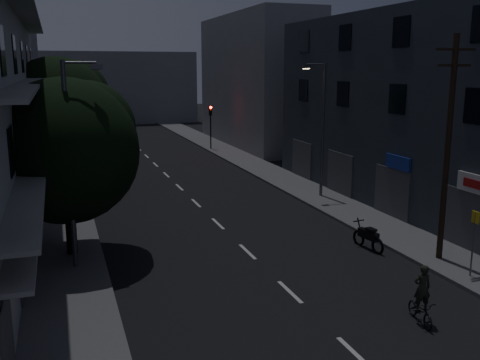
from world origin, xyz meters
TOP-DOWN VIEW (x-y plane):
  - ground at (0.00, 25.00)m, footprint 160.00×160.00m
  - sidewalk_left at (-7.50, 25.00)m, footprint 3.00×90.00m
  - sidewalk_right at (7.50, 25.00)m, footprint 3.00×90.00m
  - lane_markings at (0.00, 31.25)m, footprint 0.15×60.50m
  - building_right at (11.99, 14.00)m, footprint 6.19×28.00m
  - building_far_left at (-12.00, 48.00)m, footprint 6.00×20.00m
  - building_far_right at (12.00, 42.00)m, footprint 6.00×20.00m
  - building_far_end at (0.00, 70.00)m, footprint 24.00×8.00m
  - tree_near at (-7.16, 12.90)m, footprint 5.98×5.98m
  - tree_mid at (-7.32, 26.57)m, footprint 6.85×6.85m
  - tree_far at (-7.47, 32.56)m, footprint 5.06×5.06m
  - traffic_signal_far_right at (6.52, 39.66)m, footprint 0.28×0.37m
  - traffic_signal_far_left at (-6.74, 40.33)m, footprint 0.28×0.37m
  - street_lamp_left_near at (-7.03, 11.25)m, footprint 1.51×0.25m
  - street_lamp_right at (7.50, 18.84)m, footprint 1.51×0.25m
  - street_lamp_left_far at (-6.87, 29.77)m, footprint 1.51×0.25m
  - utility_pole at (7.12, 7.35)m, footprint 1.80×0.24m
  - bus_stop_sign at (6.92, 5.33)m, footprint 0.06×0.35m
  - motorcycle at (5.16, 9.62)m, footprint 0.59×2.03m
  - cyclist at (2.91, 3.02)m, footprint 0.78×1.59m

SIDE VIEW (x-z plane):
  - ground at x=0.00m, z-range 0.00..0.00m
  - lane_markings at x=0.00m, z-range 0.00..0.01m
  - sidewalk_left at x=-7.50m, z-range 0.00..0.15m
  - sidewalk_right at x=7.50m, z-range 0.00..0.15m
  - motorcycle at x=5.16m, z-range -0.14..1.16m
  - cyclist at x=2.91m, z-range -0.31..1.61m
  - bus_stop_sign at x=6.92m, z-range 0.63..3.15m
  - traffic_signal_far_right at x=6.52m, z-range 1.05..5.15m
  - traffic_signal_far_left at x=-6.74m, z-range 1.05..5.15m
  - tree_far at x=-7.47m, z-range 0.94..7.19m
  - street_lamp_left_near at x=-7.03m, z-range 0.60..8.60m
  - street_lamp_right at x=7.50m, z-range 0.60..8.60m
  - street_lamp_left_far at x=-6.87m, z-range 0.60..8.60m
  - tree_near at x=-7.16m, z-range 1.08..8.45m
  - utility_pole at x=7.12m, z-range 0.37..9.37m
  - building_far_end at x=0.00m, z-range 0.00..10.00m
  - tree_mid at x=-7.32m, z-range 1.20..9.64m
  - building_right at x=11.99m, z-range 0.00..11.00m
  - building_far_right at x=12.00m, z-range 0.00..13.00m
  - building_far_left at x=-12.00m, z-range 0.00..16.00m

